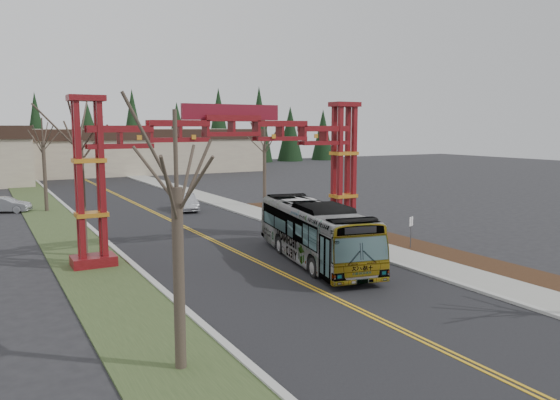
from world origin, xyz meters
TOP-DOWN VIEW (x-y plane):
  - ground at (0.00, 0.00)m, footprint 200.00×200.00m
  - road at (0.00, 25.00)m, footprint 12.00×110.00m
  - lane_line_left at (-0.12, 25.00)m, footprint 0.12×100.00m
  - lane_line_right at (0.12, 25.00)m, footprint 0.12×100.00m
  - curb_right at (6.15, 25.00)m, footprint 0.30×110.00m
  - sidewalk_right at (7.60, 25.00)m, footprint 2.60×110.00m
  - landscape_strip at (10.20, 10.00)m, footprint 2.60×50.00m
  - grass_median at (-8.00, 25.00)m, footprint 4.00×110.00m
  - curb_left at (-6.15, 25.00)m, footprint 0.30×110.00m
  - gateway_arch at (0.00, 18.00)m, footprint 18.20×1.60m
  - retail_building_east at (10.00, 79.95)m, footprint 38.00×20.30m
  - conifer_treeline at (0.25, 92.00)m, footprint 116.10×5.60m
  - transit_bus at (2.80, 13.37)m, footprint 4.97×12.01m
  - silver_sedan at (2.81, 34.36)m, footprint 2.19×4.65m
  - parked_car_far_a at (-11.16, 40.80)m, footprint 4.30×2.93m
  - bare_tree_median_near at (-8.00, 3.99)m, footprint 3.41×3.41m
  - bare_tree_median_mid at (-8.00, 20.61)m, footprint 3.50×3.50m
  - bare_tree_median_far at (-8.00, 39.62)m, footprint 3.14×3.14m
  - bare_tree_right_far at (10.00, 33.17)m, footprint 3.20×3.20m
  - street_sign at (9.37, 12.98)m, footprint 0.43×0.22m
  - barrel_south at (8.85, 16.11)m, footprint 0.59×0.59m
  - barrel_mid at (8.65, 18.31)m, footprint 0.56×0.56m
  - barrel_north at (9.81, 21.57)m, footprint 0.55×0.55m

SIDE VIEW (x-z plane):
  - ground at x=0.00m, z-range 0.00..0.00m
  - road at x=0.00m, z-range 0.00..0.02m
  - lane_line_left at x=-0.12m, z-range 0.02..0.03m
  - lane_line_right at x=0.12m, z-range 0.02..0.03m
  - grass_median at x=-8.00m, z-range 0.00..0.08m
  - landscape_strip at x=10.20m, z-range 0.00..0.12m
  - curb_right at x=6.15m, z-range 0.00..0.15m
  - curb_left at x=-6.15m, z-range 0.00..0.15m
  - sidewalk_right at x=7.60m, z-range 0.01..0.15m
  - barrel_north at x=9.81m, z-range 0.00..1.02m
  - barrel_mid at x=8.65m, z-range 0.00..1.04m
  - barrel_south at x=8.85m, z-range 0.00..1.10m
  - parked_car_far_a at x=-11.16m, z-range 0.00..1.34m
  - silver_sedan at x=2.81m, z-range 0.00..1.47m
  - street_sign at x=9.37m, z-range 0.44..2.43m
  - transit_bus at x=2.80m, z-range 0.00..3.26m
  - retail_building_east at x=10.00m, z-range 0.01..7.01m
  - bare_tree_median_near at x=-8.00m, z-range 1.62..9.41m
  - bare_tree_right_far at x=10.00m, z-range 1.77..9.60m
  - bare_tree_median_far at x=-8.00m, z-range 1.93..10.02m
  - gateway_arch at x=0.00m, z-range 1.53..10.43m
  - conifer_treeline at x=0.25m, z-range -0.01..12.99m
  - bare_tree_median_mid at x=-8.00m, z-range 2.08..10.95m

